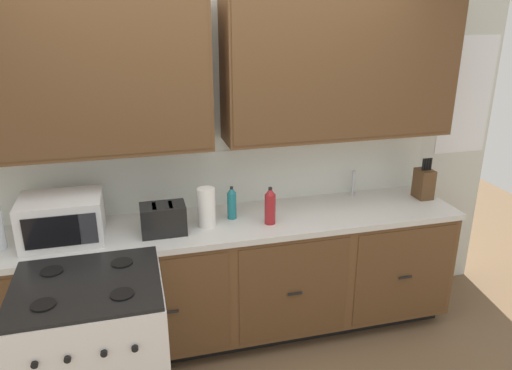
% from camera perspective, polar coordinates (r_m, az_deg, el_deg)
% --- Properties ---
extents(ground_plane, '(8.15, 8.15, 0.00)m').
position_cam_1_polar(ground_plane, '(3.54, -2.42, -19.76)').
color(ground_plane, brown).
extents(wall_unit, '(4.46, 0.40, 2.38)m').
position_cam_1_polar(wall_unit, '(3.26, -4.68, 8.87)').
color(wall_unit, silver).
rests_on(wall_unit, ground_plane).
extents(counter_run, '(3.29, 0.64, 0.91)m').
position_cam_1_polar(counter_run, '(3.51, -3.55, -10.82)').
color(counter_run, black).
rests_on(counter_run, ground_plane).
extents(stove_range, '(0.76, 0.68, 0.95)m').
position_cam_1_polar(stove_range, '(2.96, -18.05, -18.54)').
color(stove_range, white).
rests_on(stove_range, ground_plane).
extents(microwave, '(0.48, 0.37, 0.28)m').
position_cam_1_polar(microwave, '(3.21, -21.55, -3.69)').
color(microwave, white).
rests_on(microwave, counter_run).
extents(toaster, '(0.28, 0.18, 0.19)m').
position_cam_1_polar(toaster, '(3.15, -10.70, -3.90)').
color(toaster, black).
rests_on(toaster, counter_run).
extents(knife_block, '(0.11, 0.14, 0.31)m').
position_cam_1_polar(knife_block, '(3.86, 18.88, 0.21)').
color(knife_block, '#52361E').
rests_on(knife_block, counter_run).
extents(sink_faucet, '(0.02, 0.02, 0.20)m').
position_cam_1_polar(sink_faucet, '(3.76, 11.19, 0.18)').
color(sink_faucet, '#B2B5BA').
rests_on(sink_faucet, counter_run).
extents(paper_towel_roll, '(0.12, 0.12, 0.26)m').
position_cam_1_polar(paper_towel_roll, '(3.20, -5.76, -2.59)').
color(paper_towel_roll, white).
rests_on(paper_towel_roll, counter_run).
extents(bottle_red, '(0.07, 0.07, 0.25)m').
position_cam_1_polar(bottle_red, '(3.22, 1.64, -2.45)').
color(bottle_red, maroon).
rests_on(bottle_red, counter_run).
extents(bottle_teal, '(0.06, 0.06, 0.23)m').
position_cam_1_polar(bottle_teal, '(3.30, -2.83, -2.09)').
color(bottle_teal, '#1E707A').
rests_on(bottle_teal, counter_run).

